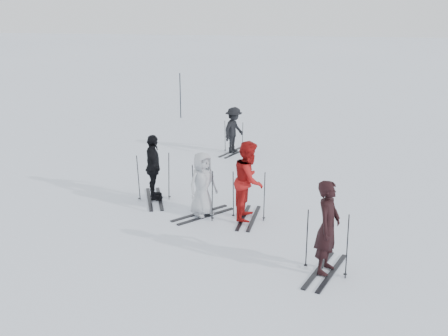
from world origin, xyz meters
The scene contains 12 objects.
ground centered at (0.00, 0.00, 0.00)m, with size 120.00×120.00×0.00m, color silver.
skier_near_dark centered at (2.51, -2.32, 0.93)m, with size 0.68×0.45×1.87m, color black.
skier_red centered at (0.72, 0.18, 0.96)m, with size 0.93×0.72×1.91m, color #A01312.
skier_grey centered at (-0.41, 0.22, 0.79)m, with size 0.77×0.50×1.58m, color #A7ABB1.
skier_uphill_left centered at (-1.88, 1.11, 0.87)m, with size 1.02×0.42×1.74m, color black.
skier_uphill_far centered at (-0.40, 5.93, 0.78)m, with size 1.00×0.58×1.55m, color black.
skis_near_dark centered at (2.51, -2.32, 0.66)m, with size 0.96×1.80×1.32m, color black, non-canonical shape.
skis_red centered at (0.72, 0.18, 0.62)m, with size 0.90×1.69×1.23m, color black, non-canonical shape.
skis_grey centered at (-0.41, 0.22, 0.64)m, with size 0.92×1.74×1.27m, color black, non-canonical shape.
skis_uphill_left centered at (-1.88, 1.11, 0.65)m, with size 0.94×1.78×1.30m, color black, non-canonical shape.
skis_uphill_far centered at (-0.40, 5.93, 0.57)m, with size 0.82×1.55×1.13m, color black, non-canonical shape.
piste_marker centered at (-3.44, 11.17, 0.97)m, with size 0.04×0.04×1.95m, color black.
Camera 1 is at (2.01, -12.43, 5.27)m, focal length 45.00 mm.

